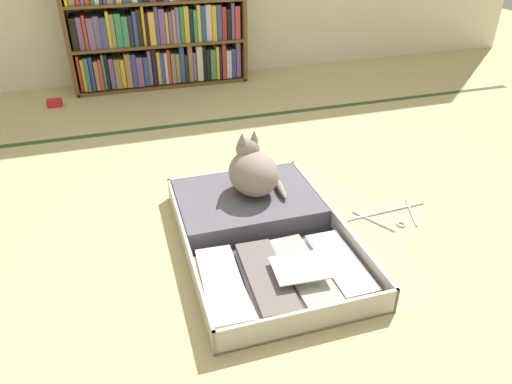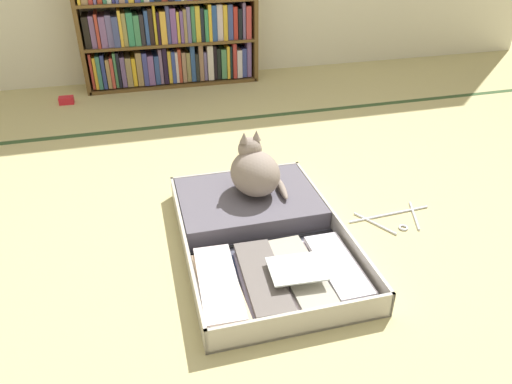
{
  "view_description": "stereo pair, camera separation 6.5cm",
  "coord_description": "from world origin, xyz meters",
  "views": [
    {
      "loc": [
        -0.57,
        -1.46,
        1.16
      ],
      "look_at": [
        -0.08,
        0.07,
        0.21
      ],
      "focal_mm": 32.83,
      "sensor_mm": 36.0,
      "label": 1
    },
    {
      "loc": [
        -0.51,
        -1.48,
        1.16
      ],
      "look_at": [
        -0.08,
        0.07,
        0.21
      ],
      "focal_mm": 32.83,
      "sensor_mm": 36.0,
      "label": 2
    }
  ],
  "objects": [
    {
      "name": "open_suitcase",
      "position": [
        -0.07,
        0.06,
        0.04
      ],
      "size": [
        0.65,
        0.99,
        0.1
      ],
      "color": "#BAB4A8",
      "rests_on": "ground_plane"
    },
    {
      "name": "bookshelf",
      "position": [
        -0.15,
        2.24,
        0.46
      ],
      "size": [
        1.32,
        0.29,
        0.95
      ],
      "color": "brown",
      "rests_on": "ground_plane"
    },
    {
      "name": "tatami_border",
      "position": [
        0.0,
        1.35,
        0.0
      ],
      "size": [
        4.8,
        0.05,
        0.0
      ],
      "color": "#334E29",
      "rests_on": "ground_plane"
    },
    {
      "name": "clothes_hanger",
      "position": [
        0.54,
        0.01,
        0.01
      ],
      "size": [
        0.4,
        0.21,
        0.01
      ],
      "color": "silver",
      "rests_on": "ground_plane"
    },
    {
      "name": "ground_plane",
      "position": [
        0.0,
        0.0,
        0.0
      ],
      "size": [
        10.0,
        10.0,
        0.0
      ],
      "primitive_type": "plane",
      "color": "tan"
    },
    {
      "name": "small_red_pouch",
      "position": [
        -0.95,
        1.96,
        0.02
      ],
      "size": [
        0.1,
        0.07,
        0.05
      ],
      "color": "red",
      "rests_on": "ground_plane"
    },
    {
      "name": "black_cat",
      "position": [
        -0.03,
        0.25,
        0.2
      ],
      "size": [
        0.26,
        0.28,
        0.27
      ],
      "color": "gray",
      "rests_on": "open_suitcase"
    }
  ]
}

